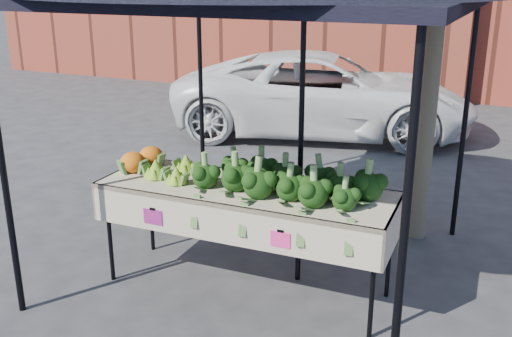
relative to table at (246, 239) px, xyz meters
name	(u,v)px	position (x,y,z in m)	size (l,w,h in m)	color
ground	(237,277)	(-0.15, 0.13, -0.45)	(90.00, 90.00, 0.00)	#2E2E31
table	(246,239)	(0.00, 0.00, 0.00)	(2.42, 0.88, 0.90)	#C3AF95
canopy	(265,119)	(-0.01, 0.40, 0.92)	(3.16, 3.16, 2.74)	black
broccoli_heap	(285,176)	(0.33, 0.03, 0.59)	(1.49, 0.59, 0.28)	#17330D
romanesco_cluster	(173,165)	(-0.66, -0.01, 0.56)	(0.44, 0.48, 0.21)	#97B531
cauliflower_pair	(142,158)	(-1.03, 0.07, 0.55)	(0.24, 0.44, 0.19)	orange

